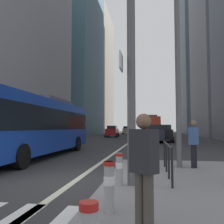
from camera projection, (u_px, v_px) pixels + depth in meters
ground_plane at (130, 142)px, 27.24m from camera, size 160.00×160.00×0.00m
lane_centre_line at (135, 138)px, 37.10m from camera, size 0.20×80.00×0.01m
office_tower_left_mid at (68, 23)px, 55.46m from camera, size 13.03×18.32×51.01m
office_tower_left_far at (92, 73)px, 77.96m from camera, size 11.24×18.66×37.99m
office_tower_right_mid at (224, 3)px, 48.21m from camera, size 10.92×17.17×52.32m
office_tower_right_far at (199, 48)px, 73.08m from camera, size 11.22×23.77×50.91m
city_bus_blue_oncoming at (37, 124)px, 13.56m from camera, size 2.75×11.78×3.40m
city_bus_red_receding at (151, 126)px, 37.35m from camera, size 2.76×11.27×3.40m
city_bus_red_distant at (153, 127)px, 60.11m from camera, size 2.86×11.68×3.40m
car_oncoming_mid at (127, 130)px, 61.17m from camera, size 2.14×4.19×1.94m
car_receding_near at (155, 133)px, 26.87m from camera, size 2.07×4.58×1.94m
car_receding_far at (164, 133)px, 27.80m from camera, size 2.09×4.06×1.94m
car_oncoming_far at (112, 131)px, 41.59m from camera, size 2.08×4.27×1.94m
traffic_signal_gantry at (46, 38)px, 6.92m from camera, size 7.12×0.65×6.00m
street_lamp_post at (177, 32)px, 9.36m from camera, size 5.50×0.32×8.00m
bollard_left at (109, 184)px, 4.28m from camera, size 0.20×0.20×0.89m
bollard_right at (119, 167)px, 6.29m from camera, size 0.20×0.20×0.82m
pedestrian_railing at (167, 153)px, 7.62m from camera, size 0.06×3.36×0.98m
pedestrian_waiting at (144, 165)px, 3.54m from camera, size 0.45×0.43×1.69m
pedestrian_walking at (194, 141)px, 9.02m from camera, size 0.41×0.45×1.74m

